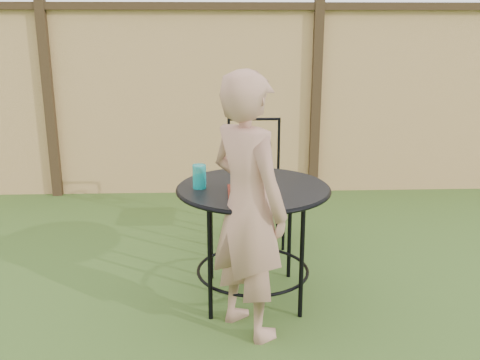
{
  "coord_description": "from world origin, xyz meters",
  "views": [
    {
      "loc": [
        0.33,
        -3.1,
        1.63
      ],
      "look_at": [
        0.46,
        -0.01,
        0.75
      ],
      "focal_mm": 40.0,
      "sensor_mm": 36.0,
      "label": 1
    }
  ],
  "objects_px": {
    "patio_table": "(253,208)",
    "salad_plate": "(252,193)",
    "patio_chair": "(255,178)",
    "diner": "(248,207)"
  },
  "relations": [
    {
      "from": "patio_table",
      "to": "patio_chair",
      "type": "relative_size",
      "value": 0.97
    },
    {
      "from": "patio_table",
      "to": "salad_plate",
      "type": "relative_size",
      "value": 3.42
    },
    {
      "from": "patio_chair",
      "to": "salad_plate",
      "type": "relative_size",
      "value": 3.52
    },
    {
      "from": "patio_table",
      "to": "salad_plate",
      "type": "xyz_separation_m",
      "value": [
        -0.02,
        -0.17,
        0.15
      ]
    },
    {
      "from": "diner",
      "to": "salad_plate",
      "type": "distance_m",
      "value": 0.21
    },
    {
      "from": "salad_plate",
      "to": "diner",
      "type": "bearing_deg",
      "value": -98.99
    },
    {
      "from": "patio_chair",
      "to": "diner",
      "type": "distance_m",
      "value": 1.37
    },
    {
      "from": "patio_table",
      "to": "diner",
      "type": "distance_m",
      "value": 0.4
    },
    {
      "from": "patio_chair",
      "to": "salad_plate",
      "type": "height_order",
      "value": "patio_chair"
    },
    {
      "from": "patio_table",
      "to": "patio_chair",
      "type": "bearing_deg",
      "value": 85.36
    }
  ]
}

